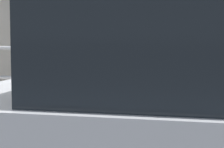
% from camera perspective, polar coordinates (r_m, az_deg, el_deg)
% --- Properties ---
extents(sidewalk_curb, '(36.00, 2.93, 0.14)m').
position_cam_1_polar(sidewalk_curb, '(5.55, 7.09, -9.50)').
color(sidewalk_curb, '#ADA8A0').
rests_on(sidewalk_curb, ground).
extents(parking_meter, '(0.18, 0.19, 1.52)m').
position_cam_1_polar(parking_meter, '(4.30, 2.80, 2.15)').
color(parking_meter, slate).
rests_on(parking_meter, sidewalk_curb).
extents(pedestrian_at_meter, '(0.63, 0.47, 1.58)m').
position_cam_1_polar(pedestrian_at_meter, '(4.51, -3.00, -0.49)').
color(pedestrian_at_meter, '#1E233F').
rests_on(pedestrian_at_meter, sidewalk_curb).
extents(background_railing, '(24.06, 0.06, 1.13)m').
position_cam_1_polar(background_railing, '(6.72, 8.75, 0.67)').
color(background_railing, gray).
rests_on(background_railing, sidewalk_curb).
extents(backdrop_wall, '(32.00, 0.50, 3.40)m').
position_cam_1_polar(backdrop_wall, '(8.40, 10.11, 6.67)').
color(backdrop_wall, gray).
rests_on(backdrop_wall, ground).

